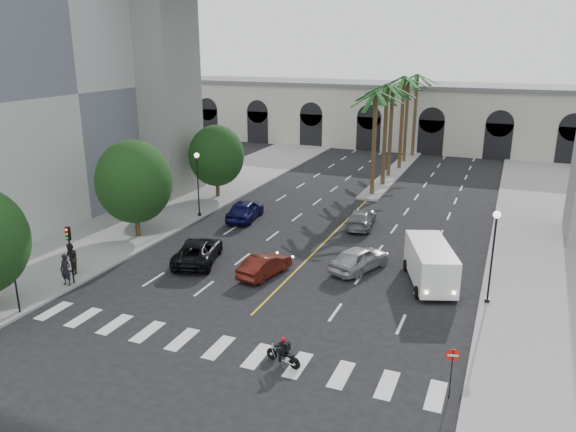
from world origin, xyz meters
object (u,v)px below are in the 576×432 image
(traffic_signal_near, at_px, (13,271))
(traffic_signal_far, at_px, (70,246))
(lamp_post_right, at_px, (493,249))
(car_c, at_px, (198,251))
(lamp_post_left_far, at_px, (198,179))
(car_b, at_px, (265,265))
(pedestrian_a, at_px, (66,270))
(pedestrian_b, at_px, (71,259))
(motorcycle_rider, at_px, (284,352))
(car_e, at_px, (245,210))
(cargo_van, at_px, (430,263))
(car_a, at_px, (359,258))
(do_not_enter_sign, at_px, (452,363))
(car_d, at_px, (361,218))

(traffic_signal_near, height_order, traffic_signal_far, same)
(lamp_post_right, distance_m, car_c, 18.04)
(lamp_post_left_far, bearing_deg, car_b, -42.00)
(pedestrian_a, bearing_deg, pedestrian_b, 119.13)
(motorcycle_rider, xyz_separation_m, car_e, (-11.06, 18.55, 0.22))
(traffic_signal_far, xyz_separation_m, cargo_van, (19.35, 8.01, -1.16))
(lamp_post_left_far, height_order, car_c, lamp_post_left_far)
(car_a, bearing_deg, motorcycle_rider, 109.24)
(traffic_signal_far, bearing_deg, lamp_post_left_far, 90.40)
(pedestrian_a, xyz_separation_m, do_not_enter_sign, (22.00, -2.62, 0.51))
(car_e, bearing_deg, cargo_van, 148.40)
(lamp_post_left_far, xyz_separation_m, pedestrian_a, (-0.10, -14.83, -2.12))
(motorcycle_rider, bearing_deg, pedestrian_a, -174.70)
(car_b, relative_size, cargo_van, 0.67)
(car_b, distance_m, pedestrian_b, 11.78)
(car_c, height_order, car_d, car_c)
(motorcycle_rider, xyz_separation_m, do_not_enter_sign, (7.10, 0.22, 1.01))
(lamp_post_right, xyz_separation_m, car_b, (-12.90, -0.91, -2.55))
(traffic_signal_far, bearing_deg, motorcycle_rider, -12.17)
(cargo_van, xyz_separation_m, pedestrian_b, (-20.43, -6.93, -0.23))
(car_c, xyz_separation_m, do_not_enter_sign, (16.96, -8.96, 0.88))
(lamp_post_right, height_order, traffic_signal_far, lamp_post_right)
(cargo_van, relative_size, pedestrian_a, 3.18)
(lamp_post_left_far, height_order, car_a, lamp_post_left_far)
(cargo_van, height_order, do_not_enter_sign, cargo_van)
(lamp_post_right, bearing_deg, car_d, 133.16)
(car_d, bearing_deg, car_b, 68.72)
(car_a, relative_size, car_b, 1.12)
(pedestrian_a, bearing_deg, lamp_post_left_far, 86.74)
(motorcycle_rider, height_order, pedestrian_a, pedestrian_a)
(cargo_van, bearing_deg, motorcycle_rider, -132.32)
(car_e, distance_m, pedestrian_b, 15.06)
(traffic_signal_near, relative_size, car_e, 0.75)
(motorcycle_rider, height_order, pedestrian_b, pedestrian_b)
(car_e, xyz_separation_m, pedestrian_a, (-3.84, -15.70, 0.27))
(motorcycle_rider, relative_size, pedestrian_b, 0.93)
(traffic_signal_near, distance_m, car_a, 19.61)
(traffic_signal_near, xyz_separation_m, car_d, (12.80, 21.06, -1.83))
(motorcycle_rider, distance_m, cargo_van, 12.13)
(pedestrian_a, height_order, do_not_enter_sign, do_not_enter_sign)
(pedestrian_a, distance_m, pedestrian_b, 1.66)
(traffic_signal_far, bearing_deg, car_a, 29.97)
(traffic_signal_far, distance_m, car_e, 15.89)
(traffic_signal_near, relative_size, do_not_enter_sign, 1.64)
(traffic_signal_near, bearing_deg, lamp_post_right, 24.82)
(car_a, xyz_separation_m, cargo_van, (4.43, -0.60, 0.57))
(pedestrian_b, bearing_deg, traffic_signal_far, -21.36)
(lamp_post_left_far, distance_m, car_b, 13.56)
(car_a, distance_m, do_not_enter_sign, 13.47)
(motorcycle_rider, relative_size, car_e, 0.37)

